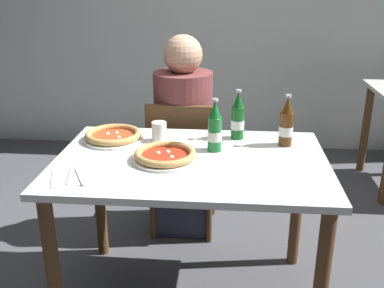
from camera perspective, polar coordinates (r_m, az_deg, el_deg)
name	(u,v)px	position (r m, az deg, el deg)	size (l,w,h in m)	color
back_wall_tiled	(213,2)	(4.02, 2.72, 17.75)	(7.00, 0.10, 2.60)	silver
dining_table_main	(191,182)	(2.01, -0.12, -4.89)	(1.20, 0.80, 0.75)	silver
chair_behind_table	(182,160)	(2.64, -1.23, -2.12)	(0.41, 0.41, 0.85)	brown
diner_seated	(183,141)	(2.65, -1.10, 0.33)	(0.34, 0.34, 1.21)	#2D3342
pizza_margherita_near	(165,155)	(1.95, -3.44, -1.48)	(0.29, 0.29, 0.04)	white
pizza_marinara_far	(113,136)	(2.22, -10.05, 1.03)	(0.30, 0.30, 0.04)	white
beer_bottle_left	(215,129)	(2.02, 2.94, 1.91)	(0.07, 0.07, 0.25)	#196B2D
beer_bottle_center	(238,118)	(2.19, 5.89, 3.31)	(0.07, 0.07, 0.25)	#14591E
beer_bottle_right	(286,124)	(2.13, 12.00, 2.47)	(0.07, 0.07, 0.25)	#512D0F
napkin_with_cutlery	(75,176)	(1.85, -14.79, -4.01)	(0.23, 0.23, 0.01)	white
paper_cup	(159,131)	(2.17, -4.23, 1.61)	(0.07, 0.07, 0.10)	white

